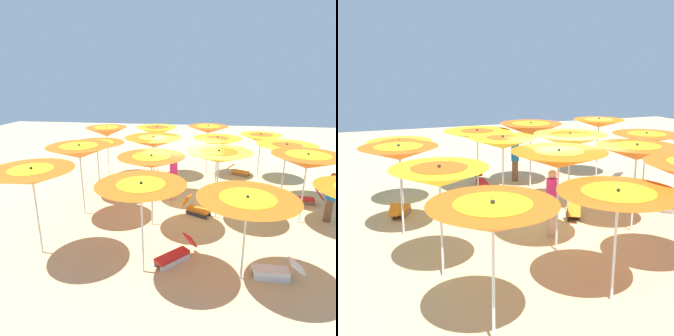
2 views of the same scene
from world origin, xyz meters
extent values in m
cube|color=#D1B57F|center=(0.00, 0.00, -0.02)|extent=(40.13, 40.13, 0.04)
cylinder|color=silver|center=(-3.73, -4.17, 1.08)|extent=(0.05, 0.05, 2.16)
cone|color=orange|center=(-3.73, -4.17, 2.16)|extent=(1.95, 1.95, 0.31)
cone|color=yellow|center=(-3.73, -4.17, 2.24)|extent=(1.08, 1.08, 0.17)
sphere|color=black|center=(-3.73, -4.17, 2.35)|extent=(0.07, 0.07, 0.07)
cylinder|color=silver|center=(-0.77, -3.95, 1.06)|extent=(0.05, 0.05, 2.11)
cone|color=orange|center=(-0.77, -3.95, 2.11)|extent=(2.23, 2.23, 0.45)
cone|color=yellow|center=(-0.77, -3.95, 2.21)|extent=(1.34, 1.34, 0.27)
sphere|color=black|center=(-0.77, -3.95, 2.37)|extent=(0.07, 0.07, 0.07)
cylinder|color=silver|center=(1.26, -3.80, 1.02)|extent=(0.05, 0.05, 2.05)
cone|color=yellow|center=(1.26, -3.80, 2.05)|extent=(2.26, 2.26, 0.31)
cone|color=orange|center=(1.26, -3.80, 2.13)|extent=(1.13, 1.13, 0.15)
sphere|color=black|center=(1.26, -3.80, 2.23)|extent=(0.07, 0.07, 0.07)
cylinder|color=silver|center=(3.87, -3.27, 0.95)|extent=(0.05, 0.05, 1.91)
cone|color=yellow|center=(3.87, -3.27, 1.91)|extent=(1.93, 1.93, 0.38)
cone|color=orange|center=(3.87, -3.27, 1.99)|extent=(1.12, 1.12, 0.22)
sphere|color=black|center=(3.87, -3.27, 2.13)|extent=(0.07, 0.07, 0.07)
cylinder|color=silver|center=(-4.02, -1.74, 0.98)|extent=(0.05, 0.05, 1.96)
cone|color=orange|center=(-4.02, -1.74, 1.96)|extent=(2.28, 2.28, 0.31)
cone|color=yellow|center=(-4.02, -1.74, 2.03)|extent=(1.25, 1.25, 0.17)
sphere|color=black|center=(-4.02, -1.74, 2.14)|extent=(0.07, 0.07, 0.07)
cylinder|color=silver|center=(-0.81, -1.19, 1.09)|extent=(0.05, 0.05, 2.17)
cone|color=yellow|center=(-0.81, -1.19, 2.17)|extent=(2.17, 2.17, 0.38)
cone|color=orange|center=(-0.81, -1.19, 2.26)|extent=(1.21, 1.21, 0.22)
sphere|color=black|center=(-0.81, -1.19, 2.39)|extent=(0.07, 0.07, 0.07)
cylinder|color=silver|center=(1.31, -1.19, 1.12)|extent=(0.05, 0.05, 2.23)
cone|color=yellow|center=(1.31, -1.19, 2.23)|extent=(1.91, 1.91, 0.32)
cone|color=orange|center=(1.31, -1.19, 2.32)|extent=(0.92, 0.92, 0.15)
sphere|color=black|center=(1.31, -1.19, 2.42)|extent=(0.07, 0.07, 0.07)
cylinder|color=silver|center=(4.17, -0.81, 1.11)|extent=(0.05, 0.05, 2.23)
cone|color=orange|center=(4.17, -0.81, 2.23)|extent=(1.95, 1.95, 0.34)
cone|color=yellow|center=(4.17, -0.81, 2.30)|extent=(1.19, 1.19, 0.21)
sphere|color=black|center=(4.17, -0.81, 2.42)|extent=(0.07, 0.07, 0.07)
cylinder|color=silver|center=(-1.59, 0.89, 1.07)|extent=(0.05, 0.05, 2.14)
cone|color=orange|center=(-1.59, 0.89, 2.14)|extent=(2.10, 2.10, 0.38)
cone|color=yellow|center=(-1.59, 0.89, 2.23)|extent=(1.18, 1.18, 0.21)
sphere|color=black|center=(-1.59, 0.89, 2.36)|extent=(0.07, 0.07, 0.07)
cylinder|color=silver|center=(0.86, 1.28, 1.12)|extent=(0.05, 0.05, 2.24)
cone|color=orange|center=(0.86, 1.28, 2.24)|extent=(2.21, 2.21, 0.40)
cone|color=yellow|center=(0.86, 1.28, 2.34)|extent=(1.12, 1.12, 0.20)
sphere|color=black|center=(0.86, 1.28, 2.46)|extent=(0.07, 0.07, 0.07)
cylinder|color=silver|center=(3.69, 1.64, 1.09)|extent=(0.05, 0.05, 2.18)
cone|color=yellow|center=(3.69, 1.64, 2.18)|extent=(1.97, 1.97, 0.39)
cone|color=orange|center=(3.69, 1.64, 2.27)|extent=(1.13, 1.13, 0.23)
sphere|color=black|center=(3.69, 1.64, 2.41)|extent=(0.07, 0.07, 0.07)
cylinder|color=silver|center=(0.89, 3.60, 1.00)|extent=(0.05, 0.05, 1.99)
cone|color=orange|center=(0.89, 3.60, 1.99)|extent=(2.21, 2.21, 0.30)
cone|color=yellow|center=(0.89, 3.60, 2.06)|extent=(1.32, 1.32, 0.18)
sphere|color=black|center=(0.89, 3.60, 2.17)|extent=(0.07, 0.07, 0.07)
cylinder|color=silver|center=(3.41, 4.05, 1.07)|extent=(0.05, 0.05, 2.14)
cone|color=orange|center=(3.41, 4.05, 2.14)|extent=(1.98, 1.98, 0.45)
cone|color=yellow|center=(3.41, 4.05, 2.23)|extent=(1.18, 1.18, 0.27)
sphere|color=black|center=(3.41, 4.05, 2.39)|extent=(0.07, 0.07, 0.07)
cube|color=olive|center=(4.15, -2.57, 0.07)|extent=(0.40, 0.73, 0.14)
cube|color=olive|center=(3.89, -2.44, 0.07)|extent=(0.40, 0.73, 0.14)
cube|color=orange|center=(4.02, -2.50, 0.19)|extent=(0.62, 0.85, 0.10)
cube|color=orange|center=(4.27, -2.01, 0.37)|extent=(0.41, 0.43, 0.30)
cube|color=silver|center=(-3.69, -0.13, 0.07)|extent=(0.74, 0.71, 0.14)
cube|color=silver|center=(-3.48, 0.09, 0.07)|extent=(0.74, 0.71, 0.14)
cube|color=red|center=(-3.58, -0.02, 0.19)|extent=(0.93, 0.90, 0.10)
cube|color=red|center=(-3.13, -0.44, 0.43)|extent=(0.42, 0.42, 0.41)
cube|color=olive|center=(0.74, -4.46, 0.07)|extent=(0.13, 0.91, 0.14)
cube|color=olive|center=(1.04, -4.49, 0.07)|extent=(0.13, 0.91, 0.14)
cube|color=red|center=(0.89, -4.47, 0.19)|extent=(0.40, 0.94, 0.10)
cube|color=red|center=(0.82, -5.08, 0.43)|extent=(0.34, 0.38, 0.42)
cube|color=silver|center=(-4.04, -2.45, 0.07)|extent=(0.04, 0.83, 0.14)
cube|color=silver|center=(-3.69, -2.45, 0.07)|extent=(0.04, 0.83, 0.14)
cube|color=white|center=(-3.86, -2.45, 0.19)|extent=(0.35, 0.83, 0.10)
cube|color=white|center=(-3.86, -3.03, 0.37)|extent=(0.35, 0.36, 0.30)
cube|color=#333338|center=(-0.52, -0.67, 0.07)|extent=(0.41, 0.72, 0.14)
cube|color=#333338|center=(-0.82, -0.51, 0.07)|extent=(0.41, 0.72, 0.14)
cube|color=orange|center=(-0.67, -0.59, 0.19)|extent=(0.67, 0.86, 0.10)
cube|color=orange|center=(-0.43, -0.13, 0.43)|extent=(0.42, 0.40, 0.41)
cylinder|color=brown|center=(-0.56, -4.90, 0.40)|extent=(0.24, 0.24, 0.79)
cylinder|color=#1972BF|center=(-0.56, -4.90, 1.14)|extent=(0.30, 0.30, 0.70)
sphere|color=brown|center=(-0.56, -4.90, 1.60)|extent=(0.22, 0.22, 0.22)
cylinder|color=#D8A87F|center=(0.59, 0.45, 0.42)|extent=(0.24, 0.24, 0.83)
cylinder|color=#D82672|center=(0.59, 0.45, 1.20)|extent=(0.30, 0.30, 0.73)
sphere|color=#D8A87F|center=(0.59, 0.45, 1.67)|extent=(0.23, 0.23, 0.23)
sphere|color=#337FE5|center=(0.22, -2.28, 0.18)|extent=(0.36, 0.36, 0.36)
camera|label=1|loc=(-10.22, -0.82, 4.64)|focal=31.56mm
camera|label=2|loc=(5.29, 9.56, 4.32)|focal=44.87mm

